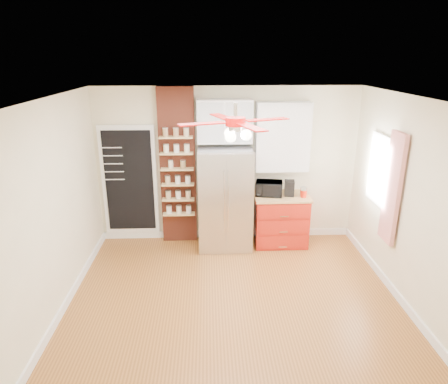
{
  "coord_description": "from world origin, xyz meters",
  "views": [
    {
      "loc": [
        -0.33,
        -4.7,
        3.18
      ],
      "look_at": [
        -0.1,
        0.9,
        1.24
      ],
      "focal_mm": 32.0,
      "sensor_mm": 36.0,
      "label": 1
    }
  ],
  "objects_px": {
    "fridge": "(225,198)",
    "canister_left": "(303,194)",
    "pantry_jar_oats": "(171,164)",
    "toaster_oven": "(269,188)",
    "ceiling_fan": "(236,122)",
    "red_cabinet": "(280,219)",
    "coffee_maker": "(289,188)"
  },
  "relations": [
    {
      "from": "ceiling_fan",
      "to": "coffee_maker",
      "type": "xyz_separation_m",
      "value": [
        1.05,
        1.68,
        -1.4
      ]
    },
    {
      "from": "toaster_oven",
      "to": "canister_left",
      "type": "xyz_separation_m",
      "value": [
        0.57,
        -0.12,
        -0.06
      ]
    },
    {
      "from": "canister_left",
      "to": "ceiling_fan",
      "type": "bearing_deg",
      "value": -128.96
    },
    {
      "from": "pantry_jar_oats",
      "to": "ceiling_fan",
      "type": "bearing_deg",
      "value": -61.99
    },
    {
      "from": "pantry_jar_oats",
      "to": "toaster_oven",
      "type": "bearing_deg",
      "value": -3.87
    },
    {
      "from": "ceiling_fan",
      "to": "canister_left",
      "type": "bearing_deg",
      "value": 51.04
    },
    {
      "from": "red_cabinet",
      "to": "canister_left",
      "type": "bearing_deg",
      "value": -17.85
    },
    {
      "from": "red_cabinet",
      "to": "canister_left",
      "type": "relative_size",
      "value": 7.57
    },
    {
      "from": "fridge",
      "to": "coffee_maker",
      "type": "distance_m",
      "value": 1.11
    },
    {
      "from": "ceiling_fan",
      "to": "canister_left",
      "type": "distance_m",
      "value": 2.49
    },
    {
      "from": "red_cabinet",
      "to": "pantry_jar_oats",
      "type": "distance_m",
      "value": 2.12
    },
    {
      "from": "red_cabinet",
      "to": "toaster_oven",
      "type": "relative_size",
      "value": 2.11
    },
    {
      "from": "coffee_maker",
      "to": "canister_left",
      "type": "distance_m",
      "value": 0.26
    },
    {
      "from": "fridge",
      "to": "toaster_oven",
      "type": "xyz_separation_m",
      "value": [
        0.75,
        0.06,
        0.15
      ]
    },
    {
      "from": "fridge",
      "to": "ceiling_fan",
      "type": "bearing_deg",
      "value": -88.24
    },
    {
      "from": "ceiling_fan",
      "to": "canister_left",
      "type": "height_order",
      "value": "ceiling_fan"
    },
    {
      "from": "fridge",
      "to": "pantry_jar_oats",
      "type": "height_order",
      "value": "fridge"
    },
    {
      "from": "fridge",
      "to": "toaster_oven",
      "type": "height_order",
      "value": "fridge"
    },
    {
      "from": "fridge",
      "to": "canister_left",
      "type": "relative_size",
      "value": 14.09
    },
    {
      "from": "fridge",
      "to": "coffee_maker",
      "type": "relative_size",
      "value": 6.83
    },
    {
      "from": "canister_left",
      "to": "coffee_maker",
      "type": "bearing_deg",
      "value": 152.7
    },
    {
      "from": "fridge",
      "to": "toaster_oven",
      "type": "relative_size",
      "value": 3.92
    },
    {
      "from": "fridge",
      "to": "coffee_maker",
      "type": "xyz_separation_m",
      "value": [
        1.1,
        0.05,
        0.15
      ]
    },
    {
      "from": "toaster_oven",
      "to": "canister_left",
      "type": "relative_size",
      "value": 3.59
    },
    {
      "from": "red_cabinet",
      "to": "fridge",
      "type": "bearing_deg",
      "value": -177.05
    },
    {
      "from": "red_cabinet",
      "to": "ceiling_fan",
      "type": "distance_m",
      "value": 2.75
    },
    {
      "from": "fridge",
      "to": "pantry_jar_oats",
      "type": "xyz_separation_m",
      "value": [
        -0.91,
        0.17,
        0.56
      ]
    },
    {
      "from": "red_cabinet",
      "to": "coffee_maker",
      "type": "distance_m",
      "value": 0.59
    },
    {
      "from": "fridge",
      "to": "canister_left",
      "type": "bearing_deg",
      "value": -2.69
    },
    {
      "from": "ceiling_fan",
      "to": "canister_left",
      "type": "xyz_separation_m",
      "value": [
        1.27,
        1.57,
        -1.46
      ]
    },
    {
      "from": "fridge",
      "to": "pantry_jar_oats",
      "type": "relative_size",
      "value": 13.94
    },
    {
      "from": "ceiling_fan",
      "to": "pantry_jar_oats",
      "type": "height_order",
      "value": "ceiling_fan"
    }
  ]
}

